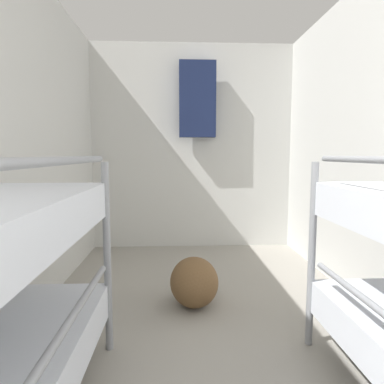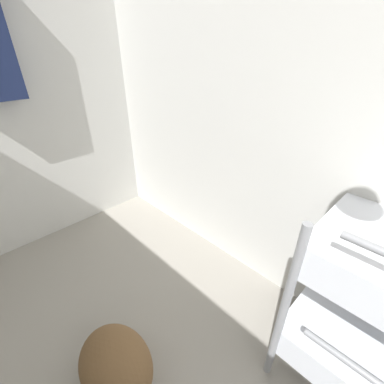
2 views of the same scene
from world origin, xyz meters
TOP-DOWN VIEW (x-y plane):
  - wall_right at (1.28, 2.39)m, footprint 0.06×4.90m
  - duffel_bag at (-0.07, 3.03)m, footprint 0.38×0.48m

SIDE VIEW (x-z plane):
  - duffel_bag at x=-0.07m, z-range 0.00..0.38m
  - wall_right at x=1.28m, z-range 0.00..2.54m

